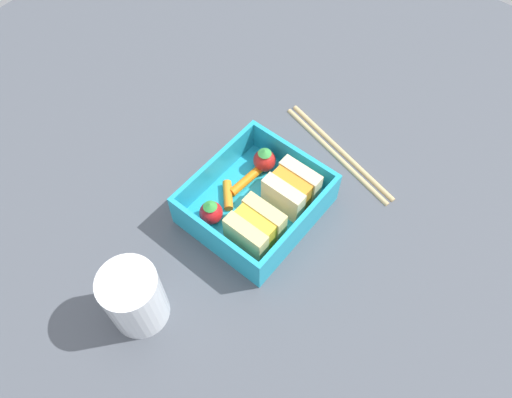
# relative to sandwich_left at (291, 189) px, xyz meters

# --- Properties ---
(ground_plane) EXTENTS (1.20, 1.20, 0.02)m
(ground_plane) POSITION_rel_sandwich_left_xyz_m (0.04, -0.03, -0.04)
(ground_plane) COLOR #4B5059
(bento_tray) EXTENTS (0.16, 0.14, 0.01)m
(bento_tray) POSITION_rel_sandwich_left_xyz_m (0.04, -0.03, -0.03)
(bento_tray) COLOR #21A3C5
(bento_tray) RESTS_ON ground_plane
(bento_rim) EXTENTS (0.16, 0.14, 0.04)m
(bento_rim) POSITION_rel_sandwich_left_xyz_m (0.04, -0.03, -0.00)
(bento_rim) COLOR #21A3C5
(bento_rim) RESTS_ON bento_tray
(sandwich_left) EXTENTS (0.05, 0.06, 0.04)m
(sandwich_left) POSITION_rel_sandwich_left_xyz_m (0.00, 0.00, 0.00)
(sandwich_left) COLOR beige
(sandwich_left) RESTS_ON bento_tray
(sandwich_center_left) EXTENTS (0.05, 0.06, 0.04)m
(sandwich_center_left) POSITION_rel_sandwich_left_xyz_m (0.07, 0.00, 0.00)
(sandwich_center_left) COLOR #DBC67E
(sandwich_center_left) RESTS_ON bento_tray
(strawberry_far_left) EXTENTS (0.03, 0.03, 0.04)m
(strawberry_far_left) POSITION_rel_sandwich_left_xyz_m (-0.02, -0.06, -0.01)
(strawberry_far_left) COLOR red
(strawberry_far_left) RESTS_ON bento_tray
(carrot_stick_left) EXTENTS (0.05, 0.02, 0.01)m
(carrot_stick_left) POSITION_rel_sandwich_left_xyz_m (0.02, -0.06, -0.02)
(carrot_stick_left) COLOR orange
(carrot_stick_left) RESTS_ON bento_tray
(carrot_stick_far_left) EXTENTS (0.04, 0.04, 0.01)m
(carrot_stick_far_left) POSITION_rel_sandwich_left_xyz_m (0.05, -0.06, -0.02)
(carrot_stick_far_left) COLOR orange
(carrot_stick_far_left) RESTS_ON bento_tray
(strawberry_left) EXTENTS (0.03, 0.03, 0.03)m
(strawberry_left) POSITION_rel_sandwich_left_xyz_m (0.09, -0.06, -0.01)
(strawberry_left) COLOR red
(strawberry_left) RESTS_ON bento_tray
(chopstick_pair) EXTENTS (0.07, 0.20, 0.01)m
(chopstick_pair) POSITION_rel_sandwich_left_xyz_m (-0.11, 0.00, -0.03)
(chopstick_pair) COLOR tan
(chopstick_pair) RESTS_ON ground_plane
(drinking_glass) EXTENTS (0.06, 0.06, 0.09)m
(drinking_glass) POSITION_rel_sandwich_left_xyz_m (0.22, -0.04, 0.01)
(drinking_glass) COLOR white
(drinking_glass) RESTS_ON ground_plane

